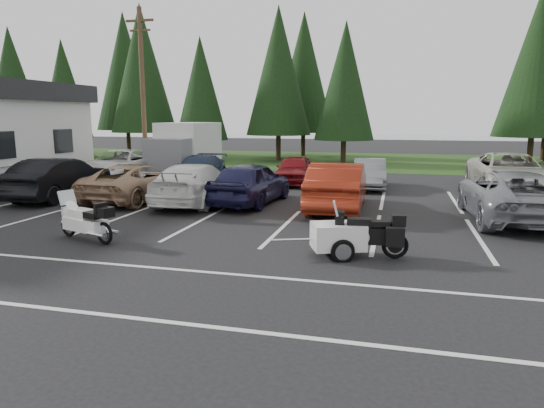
% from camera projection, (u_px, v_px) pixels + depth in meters
% --- Properties ---
extents(ground, '(120.00, 120.00, 0.00)m').
position_uv_depth(ground, '(257.00, 234.00, 13.46)').
color(ground, black).
rests_on(ground, ground).
extents(grass_strip, '(80.00, 16.00, 0.01)m').
position_uv_depth(grass_strip, '(346.00, 160.00, 36.33)').
color(grass_strip, '#1E3711').
rests_on(grass_strip, ground).
extents(lake_water, '(70.00, 50.00, 0.02)m').
position_uv_depth(lake_water, '(400.00, 141.00, 64.88)').
color(lake_water, gray).
rests_on(lake_water, ground).
extents(utility_pole, '(1.60, 0.26, 9.00)m').
position_uv_depth(utility_pole, '(143.00, 90.00, 26.53)').
color(utility_pole, '#473321').
rests_on(utility_pole, ground).
extents(box_truck, '(2.40, 5.60, 2.90)m').
position_uv_depth(box_truck, '(182.00, 149.00, 27.09)').
color(box_truck, silver).
rests_on(box_truck, ground).
extents(stall_markings, '(32.00, 16.00, 0.01)m').
position_uv_depth(stall_markings, '(275.00, 220.00, 15.36)').
color(stall_markings, silver).
rests_on(stall_markings, ground).
extents(conifer_0, '(4.58, 4.58, 10.66)m').
position_uv_depth(conifer_0, '(12.00, 81.00, 40.70)').
color(conifer_0, '#332316').
rests_on(conifer_0, ground).
extents(conifer_1, '(3.96, 3.96, 9.22)m').
position_uv_depth(conifer_1, '(64.00, 89.00, 38.13)').
color(conifer_1, '#332316').
rests_on(conifer_1, ground).
extents(conifer_2, '(5.10, 5.10, 11.89)m').
position_uv_depth(conifer_2, '(142.00, 69.00, 37.90)').
color(conifer_2, '#332316').
rests_on(conifer_2, ground).
extents(conifer_3, '(3.87, 3.87, 9.02)m').
position_uv_depth(conifer_3, '(201.00, 89.00, 35.51)').
color(conifer_3, '#332316').
rests_on(conifer_3, ground).
extents(conifer_4, '(4.80, 4.80, 11.17)m').
position_uv_depth(conifer_4, '(279.00, 71.00, 35.36)').
color(conifer_4, '#332316').
rests_on(conifer_4, ground).
extents(conifer_5, '(4.14, 4.14, 9.63)m').
position_uv_depth(conifer_5, '(345.00, 81.00, 33.04)').
color(conifer_5, '#332316').
rests_on(conifer_5, ground).
extents(conifer_6, '(4.93, 4.93, 11.48)m').
position_uv_depth(conifer_6, '(538.00, 60.00, 30.37)').
color(conifer_6, '#332316').
rests_on(conifer_6, ground).
extents(conifer_back_a, '(5.28, 5.28, 12.30)m').
position_uv_depth(conifer_back_a, '(125.00, 71.00, 42.85)').
color(conifer_back_a, '#332316').
rests_on(conifer_back_a, ground).
extents(conifer_back_b, '(4.97, 4.97, 11.58)m').
position_uv_depth(conifer_back_b, '(304.00, 73.00, 39.45)').
color(conifer_back_b, '#332316').
rests_on(conifer_back_b, ground).
extents(car_near_0, '(1.88, 4.02, 1.33)m').
position_uv_depth(car_near_0, '(22.00, 178.00, 20.35)').
color(car_near_0, silver).
rests_on(car_near_0, ground).
extents(car_near_1, '(1.92, 5.00, 1.63)m').
position_uv_depth(car_near_1, '(59.00, 178.00, 19.19)').
color(car_near_1, black).
rests_on(car_near_1, ground).
extents(car_near_2, '(2.49, 5.20, 1.43)m').
position_uv_depth(car_near_2, '(136.00, 182.00, 18.85)').
color(car_near_2, '#9F7B5C').
rests_on(car_near_2, ground).
extents(car_near_3, '(2.37, 5.32, 1.52)m').
position_uv_depth(car_near_3, '(196.00, 184.00, 18.11)').
color(car_near_3, silver).
rests_on(car_near_3, ground).
extents(car_near_4, '(2.31, 4.83, 1.59)m').
position_uv_depth(car_near_4, '(251.00, 183.00, 18.05)').
color(car_near_4, '#161638').
rests_on(car_near_4, ground).
extents(car_near_5, '(1.89, 5.09, 1.66)m').
position_uv_depth(car_near_5, '(338.00, 186.00, 16.88)').
color(car_near_5, maroon).
rests_on(car_near_5, ground).
extents(car_near_6, '(2.82, 5.74, 1.57)m').
position_uv_depth(car_near_6, '(512.00, 196.00, 15.15)').
color(car_near_6, slate).
rests_on(car_near_6, ground).
extents(car_far_0, '(2.78, 5.75, 1.58)m').
position_uv_depth(car_far_0, '(121.00, 165.00, 24.89)').
color(car_far_0, silver).
rests_on(car_far_0, ground).
extents(car_far_1, '(2.09, 4.69, 1.34)m').
position_uv_depth(car_far_1, '(199.00, 169.00, 24.06)').
color(car_far_1, '#1C2B46').
rests_on(car_far_1, ground).
extents(car_far_2, '(1.85, 4.13, 1.38)m').
position_uv_depth(car_far_2, '(295.00, 170.00, 23.56)').
color(car_far_2, maroon).
rests_on(car_far_2, ground).
extents(car_far_3, '(1.65, 4.10, 1.33)m').
position_uv_depth(car_far_3, '(370.00, 174.00, 22.13)').
color(car_far_3, slate).
rests_on(car_far_3, ground).
extents(car_far_4, '(3.06, 6.14, 1.67)m').
position_uv_depth(car_far_4, '(509.00, 172.00, 21.19)').
color(car_far_4, '#AFADA0').
rests_on(car_far_4, ground).
extents(touring_motorcycle, '(2.45, 1.46, 1.30)m').
position_uv_depth(touring_motorcycle, '(85.00, 216.00, 12.65)').
color(touring_motorcycle, white).
rests_on(touring_motorcycle, ground).
extents(cargo_trailer, '(1.96, 1.52, 0.80)m').
position_uv_depth(cargo_trailer, '(338.00, 240.00, 11.25)').
color(cargo_trailer, white).
rests_on(cargo_trailer, ground).
extents(adventure_motorcycle, '(2.28, 1.06, 1.34)m').
position_uv_depth(adventure_motorcycle, '(365.00, 229.00, 11.10)').
color(adventure_motorcycle, black).
rests_on(adventure_motorcycle, ground).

